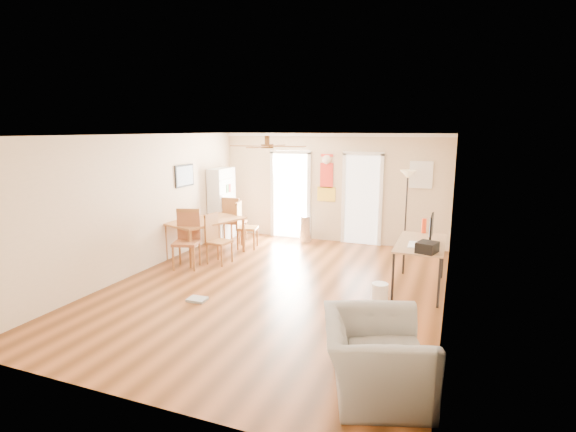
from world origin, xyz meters
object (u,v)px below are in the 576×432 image
at_px(dining_chair_right_a, 247,225).
at_px(torchiere_lamp, 406,211).
at_px(dining_table, 206,238).
at_px(bookshelf, 222,204).
at_px(computer_desk, 420,266).
at_px(dining_chair_near, 186,240).
at_px(trash_can, 306,229).
at_px(printer, 427,247).
at_px(dining_chair_right_b, 219,239).
at_px(armchair, 375,357).
at_px(wastebasket_a, 380,293).
at_px(dining_chair_far, 235,219).

bearing_deg(dining_chair_right_a, torchiere_lamp, -86.86).
relative_size(dining_table, torchiere_lamp, 0.87).
relative_size(bookshelf, computer_desk, 1.15).
xyz_separation_m(dining_chair_near, trash_can, (1.51, 2.80, -0.25)).
relative_size(dining_chair_right_a, printer, 3.31).
distance_m(dining_chair_right_b, armchair, 5.02).
xyz_separation_m(dining_chair_right_a, wastebasket_a, (3.39, -2.14, -0.38)).
bearing_deg(trash_can, dining_chair_right_b, -114.72).
bearing_deg(dining_table, dining_chair_right_a, 58.70).
relative_size(trash_can, wastebasket_a, 2.12).
relative_size(bookshelf, dining_chair_right_a, 1.66).
bearing_deg(bookshelf, dining_chair_near, -60.28).
height_order(trash_can, torchiere_lamp, torchiere_lamp).
distance_m(dining_chair_near, dining_chair_far, 2.22).
xyz_separation_m(dining_chair_near, computer_desk, (4.37, 0.44, -0.16)).
bearing_deg(torchiere_lamp, wastebasket_a, -90.12).
bearing_deg(printer, trash_can, 151.94).
distance_m(torchiere_lamp, armchair, 5.69).
xyz_separation_m(dining_chair_right_a, computer_desk, (3.91, -1.33, -0.12)).
distance_m(bookshelf, trash_can, 2.15).
bearing_deg(computer_desk, armchair, -92.88).
bearing_deg(torchiere_lamp, armchair, -86.42).
distance_m(dining_chair_right_a, computer_desk, 4.14).
relative_size(dining_chair_near, computer_desk, 0.74).
bearing_deg(armchair, dining_chair_right_a, 20.91).
bearing_deg(printer, bookshelf, 170.51).
relative_size(dining_chair_far, printer, 3.41).
distance_m(dining_chair_right_b, computer_desk, 3.92).
distance_m(dining_chair_far, trash_can, 1.73).
bearing_deg(dining_chair_right_a, printer, -129.58).
bearing_deg(armchair, wastebasket_a, -9.92).
height_order(dining_chair_near, dining_chair_far, dining_chair_near).
relative_size(dining_table, dining_chair_right_a, 1.49).
distance_m(trash_can, wastebasket_a, 3.93).
height_order(printer, armchair, printer).
distance_m(computer_desk, printer, 0.80).
xyz_separation_m(dining_chair_far, armchair, (4.30, -5.05, -0.16)).
height_order(dining_chair_near, armchair, dining_chair_near).
height_order(bookshelf, dining_chair_right_b, bookshelf).
height_order(bookshelf, printer, bookshelf).
relative_size(bookshelf, dining_table, 1.12).
distance_m(bookshelf, dining_chair_near, 2.37).
xyz_separation_m(dining_table, dining_chair_right_b, (0.55, -0.37, 0.11)).
xyz_separation_m(bookshelf, torchiere_lamp, (4.35, 0.52, 0.02)).
bearing_deg(torchiere_lamp, dining_chair_right_b, -145.67).
height_order(torchiere_lamp, armchair, torchiere_lamp).
height_order(dining_table, torchiere_lamp, torchiere_lamp).
relative_size(computer_desk, printer, 4.80).
bearing_deg(dining_chair_right_a, wastebasket_a, -136.22).
distance_m(dining_chair_near, trash_can, 3.19).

